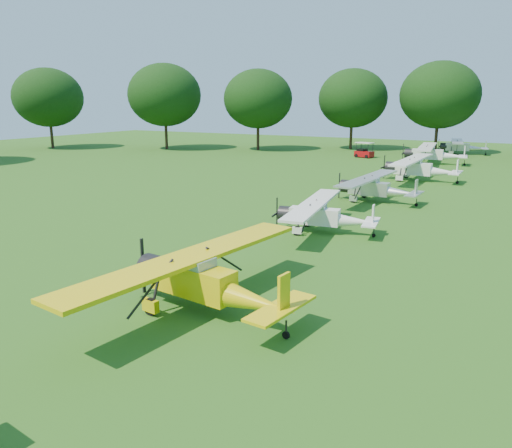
{
  "coord_description": "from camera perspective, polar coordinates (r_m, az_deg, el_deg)",
  "views": [
    {
      "loc": [
        9.84,
        -19.61,
        7.4
      ],
      "look_at": [
        -1.73,
        1.63,
        1.4
      ],
      "focal_mm": 35.0,
      "sensor_mm": 36.0,
      "label": 1
    }
  ],
  "objects": [
    {
      "name": "ground",
      "position": [
        23.16,
        1.83,
        -4.71
      ],
      "size": [
        160.0,
        160.0,
        0.0
      ],
      "primitive_type": "plane",
      "color": "#215114",
      "rests_on": "ground"
    },
    {
      "name": "tree_belt",
      "position": [
        20.75,
        11.39,
        15.4
      ],
      "size": [
        137.36,
        130.27,
        14.52
      ],
      "color": "black",
      "rests_on": "ground"
    },
    {
      "name": "aircraft_2",
      "position": [
        17.83,
        -5.98,
        -6.17
      ],
      "size": [
        7.12,
        11.29,
        2.22
      ],
      "rotation": [
        0.0,
        0.0,
        -0.14
      ],
      "color": "#DCC309",
      "rests_on": "ground"
    },
    {
      "name": "aircraft_3",
      "position": [
        28.74,
        7.58,
        1.13
      ],
      "size": [
        6.01,
        9.53,
        1.87
      ],
      "rotation": [
        0.0,
        0.0,
        0.15
      ],
      "color": "white",
      "rests_on": "ground"
    },
    {
      "name": "aircraft_7",
      "position": [
        76.74,
        22.41,
        8.27
      ],
      "size": [
        6.65,
        10.55,
        2.07
      ],
      "rotation": [
        0.0,
        0.0,
        0.14
      ],
      "color": "silver",
      "rests_on": "ground"
    },
    {
      "name": "aircraft_5",
      "position": [
        49.63,
        18.09,
        6.21
      ],
      "size": [
        7.16,
        11.38,
        2.25
      ],
      "rotation": [
        0.0,
        0.0,
        -0.02
      ],
      "color": "white",
      "rests_on": "ground"
    },
    {
      "name": "aircraft_6",
      "position": [
        63.56,
        19.51,
        7.69
      ],
      "size": [
        7.43,
        11.81,
        2.32
      ],
      "rotation": [
        0.0,
        0.0,
        0.11
      ],
      "color": "white",
      "rests_on": "ground"
    },
    {
      "name": "golf_cart",
      "position": [
        68.64,
        12.23,
        7.99
      ],
      "size": [
        2.62,
        2.0,
        1.99
      ],
      "rotation": [
        0.0,
        0.0,
        -0.28
      ],
      "color": "#9E0B0F",
      "rests_on": "ground"
    },
    {
      "name": "aircraft_4",
      "position": [
        38.35,
        13.47,
        4.18
      ],
      "size": [
        6.31,
        10.05,
        1.98
      ],
      "rotation": [
        0.0,
        0.0,
        -0.06
      ],
      "color": "silver",
      "rests_on": "ground"
    }
  ]
}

